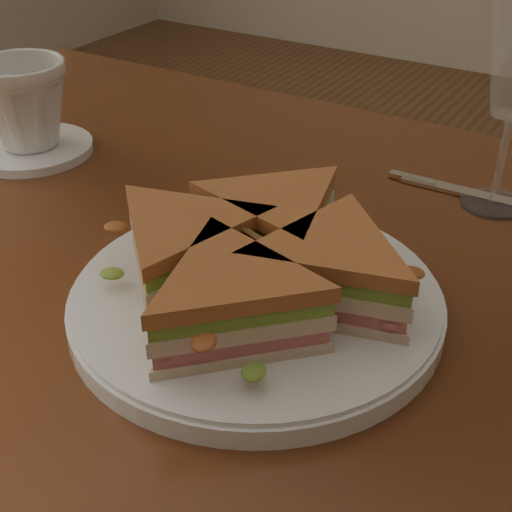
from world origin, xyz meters
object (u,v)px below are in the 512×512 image
object	(u,v)px
spoon	(237,206)
knife	(484,197)
plate	(256,302)
table	(247,360)
saucer	(32,149)
sandwich_wedges	(256,262)
coffee_cup	(24,104)

from	to	relation	value
spoon	knife	size ratio (longest dim) A/B	0.85
plate	spoon	world-z (taller)	plate
table	knife	distance (m)	0.29
table	saucer	xyz separation A→B (m)	(-0.34, 0.08, 0.10)
spoon	saucer	distance (m)	0.27
sandwich_wedges	saucer	distance (m)	0.39
knife	coffee_cup	size ratio (longest dim) A/B	2.11
coffee_cup	table	bearing A→B (deg)	3.22
plate	table	bearing A→B (deg)	129.95
sandwich_wedges	coffee_cup	world-z (taller)	coffee_cup
sandwich_wedges	spoon	distance (m)	0.17
table	saucer	distance (m)	0.36
saucer	plate	bearing A→B (deg)	-18.30
saucer	coffee_cup	bearing A→B (deg)	0.00
spoon	knife	world-z (taller)	spoon
plate	saucer	world-z (taller)	plate
table	knife	size ratio (longest dim) A/B	5.58
plate	knife	xyz separation A→B (m)	(0.10, 0.28, -0.01)
table	saucer	bearing A→B (deg)	166.65
spoon	saucer	world-z (taller)	same
sandwich_wedges	table	bearing A→B (deg)	129.95
sandwich_wedges	knife	distance (m)	0.30
plate	spoon	xyz separation A→B (m)	(-0.10, 0.13, -0.00)
sandwich_wedges	knife	world-z (taller)	sandwich_wedges
table	sandwich_wedges	size ratio (longest dim) A/B	4.18
saucer	spoon	bearing A→B (deg)	1.55
table	spoon	distance (m)	0.15
plate	coffee_cup	bearing A→B (deg)	161.70
sandwich_wedges	saucer	bearing A→B (deg)	161.70
table	saucer	world-z (taller)	saucer
plate	spoon	size ratio (longest dim) A/B	1.58
table	spoon	bearing A→B (deg)	126.77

